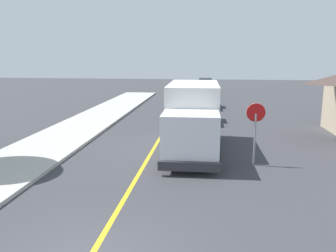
{
  "coord_description": "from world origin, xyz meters",
  "views": [
    {
      "loc": [
        2.6,
        -6.61,
        4.56
      ],
      "look_at": [
        0.84,
        8.53,
        1.4
      ],
      "focal_mm": 36.59,
      "sensor_mm": 36.0,
      "label": 1
    }
  ],
  "objects_px": {
    "parked_car_furthest": "(205,85)",
    "stop_sign": "(255,122)",
    "parked_car_near": "(200,110)",
    "parked_car_far": "(203,91)",
    "box_truck": "(193,114)",
    "parked_car_mid": "(204,98)"
  },
  "relations": [
    {
      "from": "parked_car_furthest",
      "to": "stop_sign",
      "type": "height_order",
      "value": "stop_sign"
    },
    {
      "from": "parked_car_near",
      "to": "stop_sign",
      "type": "height_order",
      "value": "stop_sign"
    },
    {
      "from": "parked_car_furthest",
      "to": "parked_car_far",
      "type": "bearing_deg",
      "value": -91.71
    },
    {
      "from": "box_truck",
      "to": "parked_car_furthest",
      "type": "bearing_deg",
      "value": 89.24
    },
    {
      "from": "box_truck",
      "to": "parked_car_mid",
      "type": "xyz_separation_m",
      "value": [
        0.39,
        14.24,
        -0.97
      ]
    },
    {
      "from": "box_truck",
      "to": "parked_car_mid",
      "type": "height_order",
      "value": "box_truck"
    },
    {
      "from": "parked_car_near",
      "to": "parked_car_far",
      "type": "height_order",
      "value": "same"
    },
    {
      "from": "box_truck",
      "to": "parked_car_near",
      "type": "relative_size",
      "value": 1.62
    },
    {
      "from": "parked_car_furthest",
      "to": "stop_sign",
      "type": "bearing_deg",
      "value": -85.68
    },
    {
      "from": "parked_car_far",
      "to": "parked_car_furthest",
      "type": "distance_m",
      "value": 7.43
    },
    {
      "from": "stop_sign",
      "to": "parked_car_furthest",
      "type": "bearing_deg",
      "value": 94.32
    },
    {
      "from": "parked_car_mid",
      "to": "parked_car_furthest",
      "type": "distance_m",
      "value": 14.11
    },
    {
      "from": "box_truck",
      "to": "parked_car_mid",
      "type": "relative_size",
      "value": 1.63
    },
    {
      "from": "parked_car_mid",
      "to": "parked_car_furthest",
      "type": "xyz_separation_m",
      "value": [
        -0.02,
        14.11,
        0.0
      ]
    },
    {
      "from": "parked_car_near",
      "to": "parked_car_mid",
      "type": "relative_size",
      "value": 1.01
    },
    {
      "from": "stop_sign",
      "to": "parked_car_mid",
      "type": "bearing_deg",
      "value": 97.97
    },
    {
      "from": "parked_car_far",
      "to": "parked_car_near",
      "type": "bearing_deg",
      "value": -89.99
    },
    {
      "from": "parked_car_mid",
      "to": "parked_car_furthest",
      "type": "height_order",
      "value": "same"
    },
    {
      "from": "parked_car_mid",
      "to": "parked_car_far",
      "type": "relative_size",
      "value": 0.99
    },
    {
      "from": "parked_car_near",
      "to": "parked_car_mid",
      "type": "height_order",
      "value": "same"
    },
    {
      "from": "parked_car_near",
      "to": "parked_car_mid",
      "type": "xyz_separation_m",
      "value": [
        0.23,
        6.54,
        0.0
      ]
    },
    {
      "from": "parked_car_far",
      "to": "stop_sign",
      "type": "distance_m",
      "value": 23.16
    }
  ]
}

